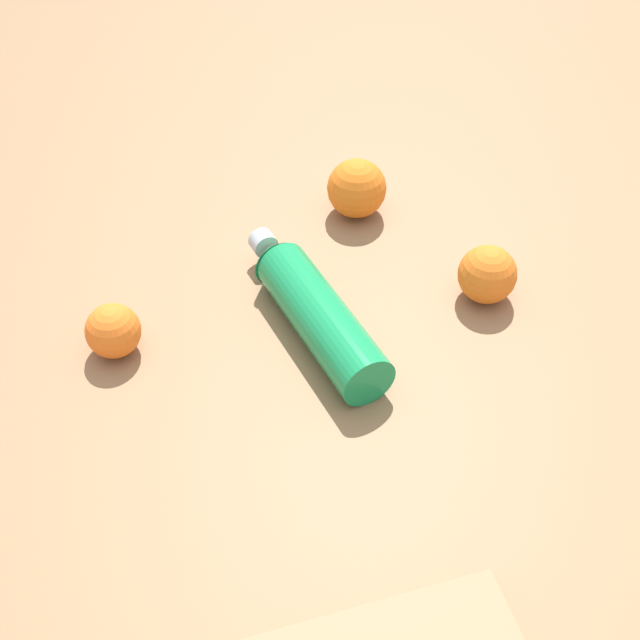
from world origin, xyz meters
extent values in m
plane|color=olive|center=(0.00, 0.00, 0.00)|extent=(2.40, 2.40, 0.00)
cylinder|color=#198C4C|center=(0.00, 0.01, 0.03)|extent=(0.17, 0.23, 0.07)
cone|color=#198C4C|center=(-0.07, 0.13, 0.03)|extent=(0.08, 0.06, 0.07)
cylinder|color=#B2B7BF|center=(-0.08, 0.15, 0.03)|extent=(0.04, 0.04, 0.03)
sphere|color=orange|center=(0.20, 0.09, 0.04)|extent=(0.07, 0.07, 0.07)
sphere|color=orange|center=(-0.24, -0.01, 0.03)|extent=(0.07, 0.07, 0.07)
sphere|color=orange|center=(0.04, 0.27, 0.04)|extent=(0.08, 0.08, 0.08)
camera|label=1|loc=(0.02, -0.73, 0.76)|focal=49.17mm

